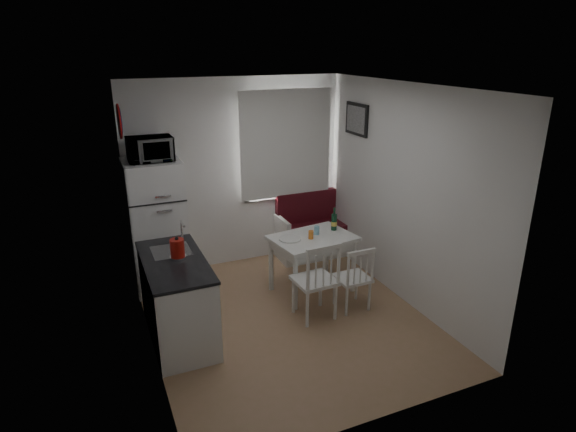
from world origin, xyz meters
name	(u,v)px	position (x,y,z in m)	size (l,w,h in m)	color
floor	(287,319)	(0.00, 0.00, 0.00)	(3.00, 3.50, 0.02)	#A38057
ceiling	(287,86)	(0.00, 0.00, 2.60)	(3.00, 3.50, 0.02)	white
wall_back	(237,174)	(0.00, 1.75, 1.30)	(3.00, 0.02, 2.60)	white
wall_front	(379,283)	(0.00, -1.75, 1.30)	(3.00, 0.02, 2.60)	white
wall_left	(142,233)	(-1.50, 0.00, 1.30)	(0.02, 3.50, 2.60)	white
wall_right	(404,196)	(1.50, 0.00, 1.30)	(0.02, 3.50, 2.60)	white
window	(284,147)	(0.70, 1.72, 1.62)	(1.22, 0.06, 1.47)	white
curtain	(286,144)	(0.70, 1.65, 1.68)	(1.35, 0.02, 1.50)	white
kitchen_counter	(177,298)	(-1.20, 0.16, 0.46)	(0.62, 1.32, 1.16)	white
wall_sign	(120,121)	(-1.47, 1.45, 2.15)	(0.40, 0.40, 0.03)	#183994
picture_frame	(356,119)	(1.48, 1.10, 2.05)	(0.04, 0.52, 0.42)	black
bench	(320,234)	(1.18, 1.51, 0.31)	(1.32, 0.51, 0.95)	white
dining_table	(313,243)	(0.56, 0.50, 0.66)	(1.08, 0.83, 0.74)	white
chair_left	(319,274)	(0.31, -0.16, 0.59)	(0.47, 0.45, 0.51)	white
chair_right	(357,272)	(0.81, -0.15, 0.50)	(0.38, 0.36, 0.43)	white
fridge	(157,226)	(-1.18, 1.40, 0.84)	(0.67, 0.67, 1.68)	white
microwave	(150,149)	(-1.18, 1.35, 1.82)	(0.52, 0.35, 0.29)	white
kettle	(177,248)	(-1.15, 0.17, 1.02)	(0.17, 0.17, 0.23)	#A5150D
wine_bottle	(334,219)	(0.91, 0.60, 0.89)	(0.08, 0.08, 0.30)	#123A23
drinking_glass_orange	(311,235)	(0.51, 0.45, 0.79)	(0.06, 0.06, 0.10)	orange
drinking_glass_blue	(317,230)	(0.64, 0.55, 0.80)	(0.07, 0.07, 0.11)	#82C3DD
plate	(290,239)	(0.26, 0.52, 0.75)	(0.27, 0.27, 0.02)	white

